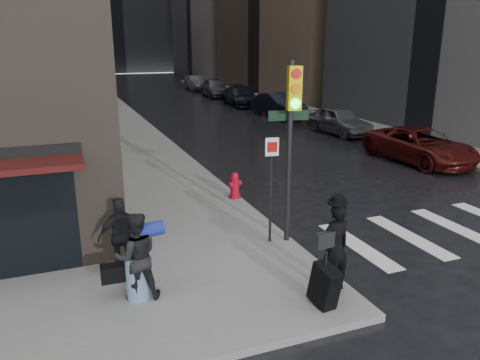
# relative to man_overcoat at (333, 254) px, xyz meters

# --- Properties ---
(ground) EXTENTS (140.00, 140.00, 0.00)m
(ground) POSITION_rel_man_overcoat_xyz_m (-1.48, 0.95, -0.99)
(ground) COLOR black
(ground) RESTS_ON ground
(sidewalk_left) EXTENTS (4.00, 50.00, 0.15)m
(sidewalk_left) POSITION_rel_man_overcoat_xyz_m (-1.48, 27.95, -0.92)
(sidewalk_left) COLOR slate
(sidewalk_left) RESTS_ON ground
(sidewalk_right) EXTENTS (3.00, 50.00, 0.15)m
(sidewalk_right) POSITION_rel_man_overcoat_xyz_m (12.02, 27.95, -0.92)
(sidewalk_right) COLOR slate
(sidewalk_right) RESTS_ON ground
(crosswalk) EXTENTS (8.50, 3.00, 0.01)m
(crosswalk) POSITION_rel_man_overcoat_xyz_m (6.02, 1.95, -0.99)
(crosswalk) COLOR silver
(crosswalk) RESTS_ON ground
(man_overcoat) EXTENTS (1.04, 1.11, 2.01)m
(man_overcoat) POSITION_rel_man_overcoat_xyz_m (0.00, 0.00, 0.00)
(man_overcoat) COLOR black
(man_overcoat) RESTS_ON ground
(man_jeans) EXTENTS (1.24, 0.69, 1.74)m
(man_jeans) POSITION_rel_man_overcoat_xyz_m (-3.57, 1.19, 0.03)
(man_jeans) COLOR black
(man_jeans) RESTS_ON ground
(man_greycoat) EXTENTS (1.02, 0.49, 1.69)m
(man_greycoat) POSITION_rel_man_overcoat_xyz_m (-3.67, 2.35, 0.00)
(man_greycoat) COLOR black
(man_greycoat) RESTS_ON ground
(traffic_light) EXTENTS (1.08, 0.57, 4.36)m
(traffic_light) POSITION_rel_man_overcoat_xyz_m (0.31, 2.54, 1.97)
(traffic_light) COLOR black
(traffic_light) RESTS_ON ground
(fire_hydrant) EXTENTS (0.48, 0.37, 0.83)m
(fire_hydrant) POSITION_rel_man_overcoat_xyz_m (0.32, 6.18, -0.47)
(fire_hydrant) COLOR #A90A20
(fire_hydrant) RESTS_ON ground
(parked_car_0) EXTENTS (2.67, 5.29, 1.44)m
(parked_car_0) POSITION_rel_man_overcoat_xyz_m (9.46, 8.23, -0.27)
(parked_car_0) COLOR #410E0D
(parked_car_0) RESTS_ON ground
(parked_car_1) EXTENTS (2.16, 4.58, 1.51)m
(parked_car_1) POSITION_rel_man_overcoat_xyz_m (9.79, 14.92, -0.24)
(parked_car_1) COLOR #454549
(parked_car_1) RESTS_ON ground
(parked_car_2) EXTENTS (2.13, 4.99, 1.60)m
(parked_car_2) POSITION_rel_man_overcoat_xyz_m (9.37, 21.61, -0.19)
(parked_car_2) COLOR black
(parked_car_2) RESTS_ON ground
(parked_car_3) EXTENTS (2.52, 5.35, 1.51)m
(parked_car_3) POSITION_rel_man_overcoat_xyz_m (9.20, 28.30, -0.24)
(parked_car_3) COLOR black
(parked_car_3) RESTS_ON ground
(parked_car_4) EXTENTS (2.27, 5.02, 1.68)m
(parked_car_4) POSITION_rel_man_overcoat_xyz_m (9.25, 34.99, -0.16)
(parked_car_4) COLOR #4C4C51
(parked_car_4) RESTS_ON ground
(parked_car_5) EXTENTS (1.76, 4.65, 1.51)m
(parked_car_5) POSITION_rel_man_overcoat_xyz_m (9.34, 41.68, -0.24)
(parked_car_5) COLOR #424247
(parked_car_5) RESTS_ON ground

